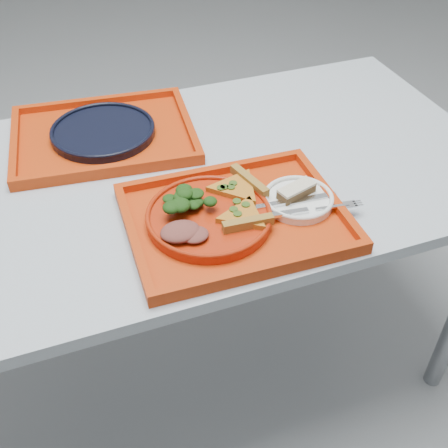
{
  "coord_description": "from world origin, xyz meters",
  "views": [
    {
      "loc": [
        -0.24,
        -1.04,
        1.52
      ],
      "look_at": [
        0.06,
        -0.24,
        0.78
      ],
      "focal_mm": 45.0,
      "sensor_mm": 36.0,
      "label": 1
    }
  ],
  "objects_px": {
    "tray_far": "(104,137)",
    "dessert_bar": "(296,191)",
    "tray_main": "(235,220)",
    "dinner_plate": "(209,218)",
    "navy_plate": "(103,132)"
  },
  "relations": [
    {
      "from": "dinner_plate",
      "to": "dessert_bar",
      "type": "bearing_deg",
      "value": 0.46
    },
    {
      "from": "dinner_plate",
      "to": "dessert_bar",
      "type": "distance_m",
      "value": 0.2
    },
    {
      "from": "navy_plate",
      "to": "tray_far",
      "type": "bearing_deg",
      "value": 180.0
    },
    {
      "from": "tray_far",
      "to": "navy_plate",
      "type": "bearing_deg",
      "value": 6.1
    },
    {
      "from": "navy_plate",
      "to": "dinner_plate",
      "type": "bearing_deg",
      "value": -71.03
    },
    {
      "from": "tray_far",
      "to": "dessert_bar",
      "type": "bearing_deg",
      "value": -44.05
    },
    {
      "from": "tray_far",
      "to": "dinner_plate",
      "type": "relative_size",
      "value": 1.73
    },
    {
      "from": "tray_far",
      "to": "dessert_bar",
      "type": "distance_m",
      "value": 0.53
    },
    {
      "from": "tray_far",
      "to": "dinner_plate",
      "type": "distance_m",
      "value": 0.43
    },
    {
      "from": "tray_main",
      "to": "tray_far",
      "type": "xyz_separation_m",
      "value": [
        -0.2,
        0.42,
        0.0
      ]
    },
    {
      "from": "tray_main",
      "to": "dessert_bar",
      "type": "height_order",
      "value": "dessert_bar"
    },
    {
      "from": "tray_main",
      "to": "dessert_bar",
      "type": "xyz_separation_m",
      "value": [
        0.14,
        0.01,
        0.03
      ]
    },
    {
      "from": "tray_main",
      "to": "dinner_plate",
      "type": "height_order",
      "value": "dinner_plate"
    },
    {
      "from": "dinner_plate",
      "to": "navy_plate",
      "type": "xyz_separation_m",
      "value": [
        -0.14,
        0.41,
        -0.0
      ]
    },
    {
      "from": "tray_main",
      "to": "tray_far",
      "type": "relative_size",
      "value": 1.0
    }
  ]
}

